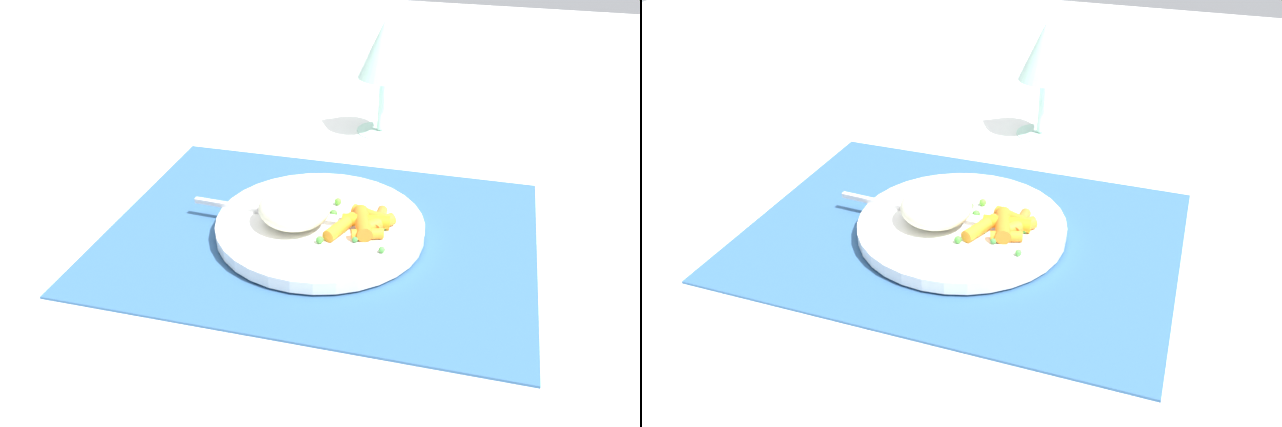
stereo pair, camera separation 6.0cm
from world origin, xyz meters
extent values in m
plane|color=white|center=(0.00, 0.00, 0.00)|extent=(2.40, 2.40, 0.00)
cube|color=#2D5684|center=(0.00, 0.00, 0.00)|extent=(0.49, 0.38, 0.01)
cylinder|color=white|center=(0.00, 0.00, 0.01)|extent=(0.24, 0.24, 0.01)
ellipsoid|color=beige|center=(-0.03, -0.01, 0.04)|extent=(0.08, 0.08, 0.04)
cylinder|color=orange|center=(0.03, -0.02, 0.03)|extent=(0.03, 0.05, 0.01)
cylinder|color=orange|center=(0.07, 0.01, 0.03)|extent=(0.01, 0.05, 0.01)
cylinder|color=orange|center=(0.06, -0.02, 0.03)|extent=(0.04, 0.02, 0.01)
cylinder|color=orange|center=(0.05, -0.01, 0.03)|extent=(0.03, 0.06, 0.02)
cylinder|color=orange|center=(0.05, 0.00, 0.03)|extent=(0.06, 0.02, 0.02)
cylinder|color=orange|center=(0.06, 0.02, 0.03)|extent=(0.05, 0.03, 0.01)
cylinder|color=orange|center=(0.07, 0.00, 0.03)|extent=(0.04, 0.04, 0.01)
sphere|color=#50A233|center=(0.00, 0.02, 0.03)|extent=(0.01, 0.01, 0.01)
sphere|color=#409343|center=(0.05, -0.03, 0.02)|extent=(0.01, 0.01, 0.01)
sphere|color=#48943E|center=(0.06, -0.01, 0.02)|extent=(0.01, 0.01, 0.01)
sphere|color=#59B536|center=(0.03, -0.02, 0.02)|extent=(0.01, 0.01, 0.01)
sphere|color=green|center=(0.08, -0.05, 0.02)|extent=(0.01, 0.01, 0.01)
sphere|color=#469036|center=(0.01, 0.01, 0.03)|extent=(0.01, 0.01, 0.01)
sphere|color=#5BAC33|center=(0.01, 0.04, 0.03)|extent=(0.01, 0.01, 0.01)
sphere|color=green|center=(0.04, 0.02, 0.02)|extent=(0.01, 0.01, 0.01)
sphere|color=green|center=(0.01, -0.05, 0.03)|extent=(0.01, 0.01, 0.01)
sphere|color=green|center=(0.07, 0.00, 0.03)|extent=(0.01, 0.01, 0.01)
sphere|color=#55A142|center=(0.00, 0.03, 0.02)|extent=(0.01, 0.01, 0.01)
sphere|color=green|center=(0.07, 0.00, 0.02)|extent=(0.01, 0.01, 0.01)
cube|color=silver|center=(0.03, 0.00, 0.02)|extent=(0.05, 0.02, 0.01)
cube|color=silver|center=(-0.08, 0.00, 0.02)|extent=(0.16, 0.01, 0.01)
cylinder|color=#B2E0CC|center=(0.01, 0.32, 0.00)|extent=(0.07, 0.07, 0.00)
cylinder|color=#B2E0CC|center=(0.01, 0.32, 0.05)|extent=(0.01, 0.01, 0.08)
cone|color=#B2E0CC|center=(0.01, 0.32, 0.13)|extent=(0.08, 0.08, 0.09)
camera|label=1|loc=(0.17, -0.64, 0.42)|focal=37.67mm
camera|label=2|loc=(0.23, -0.63, 0.42)|focal=37.67mm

